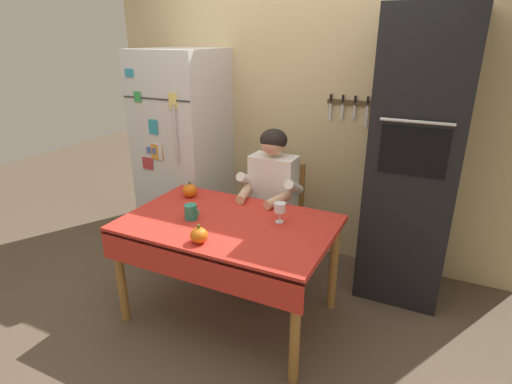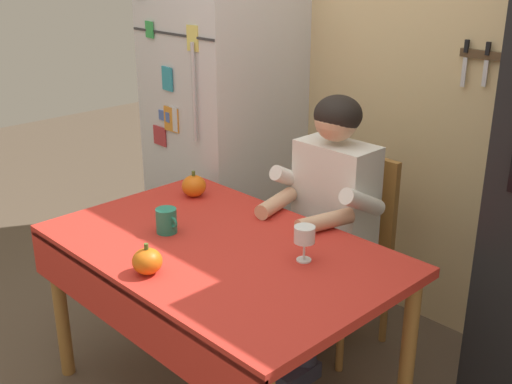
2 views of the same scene
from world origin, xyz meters
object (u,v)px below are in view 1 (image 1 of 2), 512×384
Objects in this scene: seated_person at (270,194)px; pumpkin_large at (190,191)px; refrigerator at (184,151)px; chair_behind_person at (279,212)px; wall_oven at (415,162)px; pumpkin_medium at (199,235)px; wine_glass at (280,208)px; coffee_mug at (191,212)px; dining_table at (227,234)px.

seated_person is 0.62m from pumpkin_large.
refrigerator is 14.52× the size of pumpkin_large.
seated_person reaches higher than chair_behind_person.
wall_oven is 17.95× the size of pumpkin_medium.
pumpkin_medium is at bearing -93.37° from seated_person.
pumpkin_large is (-1.53, -0.64, -0.26)m from wall_oven.
seated_person is 9.01× the size of wine_glass.
coffee_mug is 0.60m from wine_glass.
seated_person reaches higher than pumpkin_large.
pumpkin_large is (-0.48, 0.28, 0.13)m from dining_table.
dining_table is (0.95, -0.88, -0.24)m from refrigerator.
chair_behind_person is (1.00, -0.09, -0.39)m from refrigerator.
wine_glass is (0.27, -0.63, 0.33)m from chair_behind_person.
wall_oven is 1.10m from seated_person.
coffee_mug is at bearing -142.94° from wall_oven.
wine_glass is at bearing 20.96° from coffee_mug.
dining_table is (-1.05, -0.92, -0.39)m from wall_oven.
chair_behind_person is at bearing -5.19° from refrigerator.
pumpkin_large is (0.47, -0.60, -0.11)m from refrigerator.
refrigerator is 0.77m from pumpkin_large.
coffee_mug is at bearing -54.49° from pumpkin_large.
dining_table is 0.40m from wine_glass.
dining_table is 11.96× the size of pumpkin_medium.
wall_oven reaches higher than chair_behind_person.
wine_glass is 1.11× the size of pumpkin_large.
dining_table is at bearing 12.55° from coffee_mug.
wine_glass reaches higher than dining_table.
coffee_mug is at bearing -159.04° from wine_glass.
wall_oven is 1.50× the size of dining_table.
refrigerator is 13.02× the size of wine_glass.
refrigerator is at bearing 137.09° from dining_table.
pumpkin_large is (-0.53, -0.32, 0.05)m from seated_person.
seated_person is at bearing -15.67° from refrigerator.
wine_glass is at bearing -8.64° from pumpkin_large.
wall_oven is at bearing 1.14° from refrigerator.
wine_glass reaches higher than coffee_mug.
coffee_mug is at bearing -108.84° from chair_behind_person.
refrigerator reaches higher than dining_table.
chair_behind_person is at bearing 113.08° from wine_glass.
chair_behind_person reaches higher than coffee_mug.
pumpkin_large is at bearing 149.81° from dining_table.
refrigerator is at bearing 127.80° from pumpkin_large.
pumpkin_large is at bearing 128.51° from pumpkin_medium.
wall_oven is 1.45m from dining_table.
chair_behind_person is at bearing 86.73° from dining_table.
dining_table is at bearing -153.10° from wine_glass.
wall_oven is at bearing 7.38° from chair_behind_person.
coffee_mug is at bearing -53.00° from refrigerator.
chair_behind_person is 7.95× the size of pumpkin_medium.
coffee_mug is (-0.29, -0.66, 0.05)m from seated_person.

